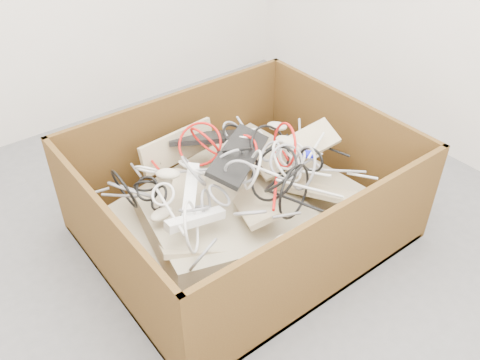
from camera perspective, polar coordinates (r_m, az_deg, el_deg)
ground at (r=2.42m, az=-1.93°, el=-7.42°), size 3.00×3.00×0.00m
cardboard_box at (r=2.40m, az=-0.09°, el=-3.65°), size 1.34×1.12×0.54m
keyboard_pile at (r=2.34m, az=0.48°, el=-0.13°), size 1.06×0.93×0.39m
mice_scatter at (r=2.25m, az=-0.38°, el=0.46°), size 0.94×0.75×0.20m
power_strip_left at (r=2.15m, az=-5.53°, el=-1.17°), size 0.21×0.24×0.11m
power_strip_right at (r=2.05m, az=-4.99°, el=-4.41°), size 0.26×0.07×0.09m
vga_plug at (r=2.39m, az=7.56°, el=2.86°), size 0.06×0.06×0.03m
cable_tangle at (r=2.21m, az=-0.55°, el=1.02°), size 1.14×0.91×0.42m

